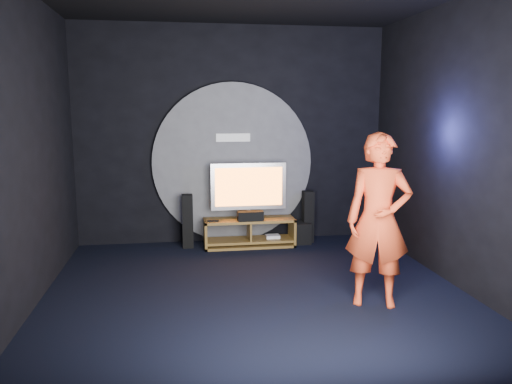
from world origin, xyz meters
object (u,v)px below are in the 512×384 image
Objects in this scene: tower_speaker_right at (308,217)px; player at (378,220)px; tower_speaker_left at (188,221)px; tv at (249,188)px; subwoofer at (300,233)px; media_console at (250,234)px.

player is at bearing -88.24° from tower_speaker_right.
tower_speaker_left is 3.41m from player.
player reaches higher than tv.
tv is 1.41× the size of tower_speaker_right.
tower_speaker_right is 2.45× the size of subwoofer.
player reaches higher than tower_speaker_right.
tower_speaker_right is 0.44× the size of player.
tower_speaker_right is 2.75m from player.
media_console is 4.17× the size of subwoofer.
tower_speaker_left is at bearing 174.43° from media_console.
media_console is 0.75× the size of player.
tower_speaker_left is (-0.98, 0.10, 0.23)m from media_console.
subwoofer is at bearing 4.17° from media_console.
tower_speaker_right is (1.96, 0.02, 0.00)m from tower_speaker_left.
subwoofer is 2.77m from player.
tower_speaker_left is 2.45× the size of subwoofer.
tv is 0.62× the size of player.
media_console is at bearing -5.57° from tower_speaker_left.
tv is 2.86m from player.
tv is 1.41× the size of tower_speaker_left.
tower_speaker_left reaches higher than media_console.
media_console is at bearing -173.08° from tower_speaker_right.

